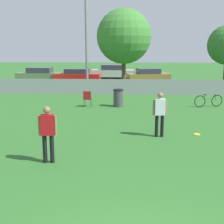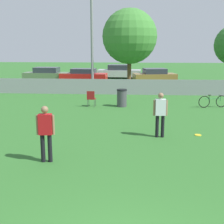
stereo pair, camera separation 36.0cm
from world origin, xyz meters
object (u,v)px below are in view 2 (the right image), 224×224
parked_car_red (84,75)px  frisbee_disc (198,135)px  player_receiver_white (160,112)px  bicycle_sideline (213,101)px  parked_car_silver (119,72)px  tree_near_pole (130,36)px  light_pole (92,17)px  folding_chair_sideline (91,98)px  parked_car_olive (47,74)px  trash_bin (122,98)px  player_defender_red (46,130)px  parked_car_tan (155,76)px

parked_car_red → frisbee_disc: bearing=-64.7°
player_receiver_white → parked_car_red: bearing=104.2°
bicycle_sideline → parked_car_silver: size_ratio=0.37×
tree_near_pole → frisbee_disc: size_ratio=24.21×
light_pole → folding_chair_sideline: 8.25m
parked_car_olive → trash_bin: bearing=-55.2°
tree_near_pole → trash_bin: size_ratio=6.27×
player_defender_red → parked_car_red: bearing=91.4°
trash_bin → parked_car_silver: 15.72m
frisbee_disc → parked_car_red: parked_car_red is taller
folding_chair_sideline → parked_car_silver: (0.83, 15.86, 0.17)m
player_receiver_white → frisbee_disc: (1.52, 0.34, -0.98)m
light_pole → parked_car_red: bearing=106.1°
player_defender_red → parked_car_silver: player_defender_red is taller
player_defender_red → frisbee_disc: player_defender_red is taller
trash_bin → parked_car_tan: parked_car_tan is taller
light_pole → parked_car_red: size_ratio=2.12×
player_receiver_white → folding_chair_sideline: size_ratio=1.88×
parked_car_tan → frisbee_disc: bearing=-98.5°
trash_bin → parked_car_olive: parked_car_olive is taller
player_receiver_white → player_defender_red: bearing=-145.5°
player_defender_red → light_pole: bearing=87.7°
parked_car_olive → parked_car_tan: size_ratio=1.07×
light_pole → folding_chair_sideline: (0.80, -6.53, -4.98)m
player_receiver_white → bicycle_sideline: (3.45, 6.10, -0.64)m
parked_car_olive → player_receiver_white: bearing=-60.1°
player_defender_red → parked_car_tan: size_ratio=0.41×
folding_chair_sideline → trash_bin: 1.76m
trash_bin → parked_car_tan: bearing=77.8°
tree_near_pole → parked_car_silver: size_ratio=1.38×
parked_car_silver → player_defender_red: bearing=-90.8°
frisbee_disc → bicycle_sideline: bearing=71.5°
player_receiver_white → trash_bin: 6.25m
player_defender_red → tree_near_pole: bearing=77.7°
player_receiver_white → tree_near_pole: bearing=92.1°
parked_car_red → player_defender_red: bearing=-81.3°
folding_chair_sideline → parked_car_silver: size_ratio=0.20×
tree_near_pole → bicycle_sideline: tree_near_pole is taller
bicycle_sideline → tree_near_pole: bearing=109.8°
tree_near_pole → parked_car_tan: tree_near_pole is taller
light_pole → parked_car_silver: size_ratio=2.07×
parked_car_silver → parked_car_red: bearing=-129.5°
light_pole → player_receiver_white: size_ratio=5.49×
trash_bin → parked_car_tan: (2.58, 11.91, 0.15)m
trash_bin → parked_car_tan: size_ratio=0.24×
frisbee_disc → parked_car_tan: parked_car_tan is taller
bicycle_sideline → parked_car_red: 15.08m
bicycle_sideline → parked_car_tan: parked_car_tan is taller
folding_chair_sideline → bicycle_sideline: (6.91, 0.27, -0.17)m
tree_near_pole → parked_car_red: (-4.43, 4.39, -3.49)m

